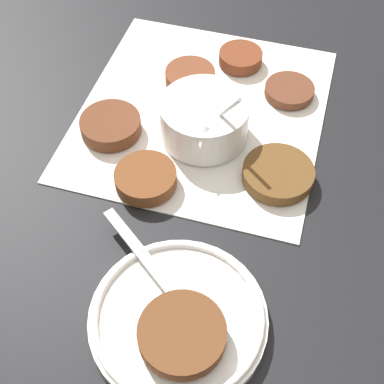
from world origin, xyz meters
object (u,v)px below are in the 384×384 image
object	(u,v)px
sauce_bowl	(206,121)
fritter_on_plate	(185,334)
fork	(170,289)
serving_plate	(178,318)

from	to	relation	value
sauce_bowl	fritter_on_plate	size ratio (longest dim) A/B	1.44
fritter_on_plate	fork	xyz separation A→B (m)	(-0.05, -0.02, -0.01)
serving_plate	fork	distance (m)	0.03
sauce_bowl	fork	bearing A→B (deg)	-4.50
serving_plate	fritter_on_plate	size ratio (longest dim) A/B	2.11
serving_plate	fritter_on_plate	bearing A→B (deg)	21.19
fork	serving_plate	bearing A→B (deg)	22.17
sauce_bowl	serving_plate	world-z (taller)	sauce_bowl
fork	sauce_bowl	bearing A→B (deg)	175.50
serving_plate	sauce_bowl	bearing A→B (deg)	178.16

